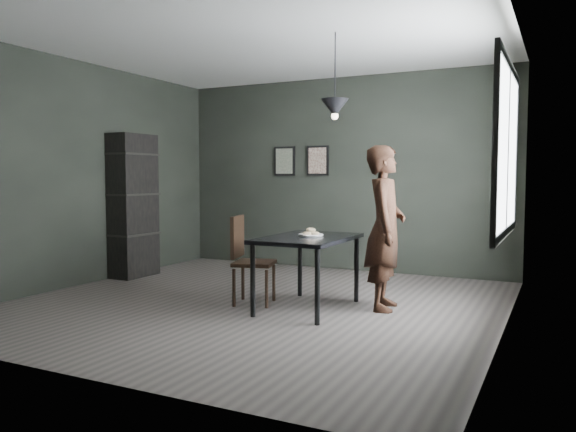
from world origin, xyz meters
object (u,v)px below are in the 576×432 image
at_px(cafe_table, 308,244).
at_px(white_plate, 311,236).
at_px(wood_chair, 247,254).
at_px(shelf_unit, 133,206).
at_px(woman, 385,228).
at_px(pendant_lamp, 335,108).

relative_size(cafe_table, white_plate, 5.22).
distance_m(wood_chair, shelf_unit, 2.39).
distance_m(white_plate, wood_chair, 0.75).
bearing_deg(shelf_unit, woman, -4.55).
bearing_deg(woman, pendant_lamp, 108.07).
relative_size(white_plate, shelf_unit, 0.12).
xyz_separation_m(cafe_table, shelf_unit, (-2.92, 0.69, 0.30)).
height_order(cafe_table, pendant_lamp, pendant_lamp).
distance_m(cafe_table, wood_chair, 0.71).
height_order(white_plate, wood_chair, wood_chair).
bearing_deg(cafe_table, pendant_lamp, 21.80).
bearing_deg(wood_chair, woman, 0.98).
bearing_deg(white_plate, shelf_unit, 167.70).
bearing_deg(pendant_lamp, woman, 28.67).
xyz_separation_m(woman, pendant_lamp, (-0.46, -0.25, 1.21)).
height_order(woman, shelf_unit, shelf_unit).
bearing_deg(cafe_table, wood_chair, -174.98).
height_order(wood_chair, pendant_lamp, pendant_lamp).
bearing_deg(cafe_table, woman, 26.34).
bearing_deg(white_plate, wood_chair, -171.08).
height_order(woman, pendant_lamp, pendant_lamp).
distance_m(cafe_table, white_plate, 0.10).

